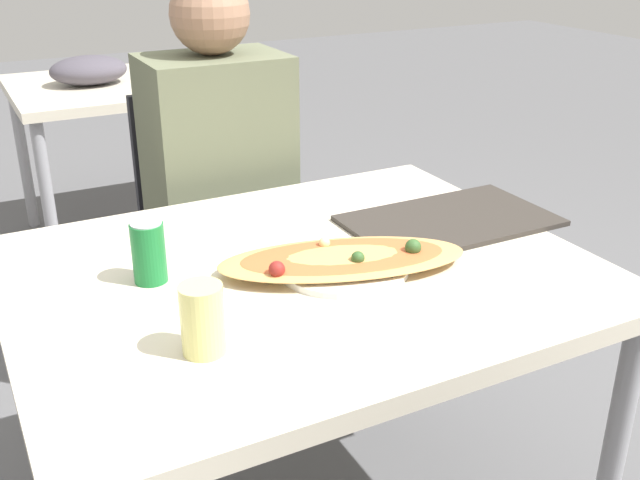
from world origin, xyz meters
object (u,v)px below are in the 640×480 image
(dining_table, at_px, (302,297))
(person_seated, at_px, (220,163))
(chair_far_seated, at_px, (211,224))
(drink_glass, at_px, (202,319))
(soda_can, at_px, (149,252))
(pizza_main, at_px, (343,260))

(dining_table, height_order, person_seated, person_seated)
(chair_far_seated, relative_size, drink_glass, 7.39)
(soda_can, xyz_separation_m, drink_glass, (0.01, -0.30, -0.00))
(chair_far_seated, bearing_deg, dining_table, 84.35)
(dining_table, height_order, drink_glass, drink_glass)
(dining_table, relative_size, drink_glass, 9.54)
(dining_table, distance_m, chair_far_seated, 0.82)
(person_seated, relative_size, soda_can, 10.02)
(person_seated, height_order, pizza_main, person_seated)
(chair_far_seated, distance_m, person_seated, 0.26)
(chair_far_seated, xyz_separation_m, person_seated, (0.00, -0.11, 0.23))
(chair_far_seated, bearing_deg, person_seated, 90.00)
(chair_far_seated, height_order, person_seated, person_seated)
(chair_far_seated, height_order, pizza_main, chair_far_seated)
(chair_far_seated, xyz_separation_m, pizza_main, (-0.01, -0.85, 0.23))
(chair_far_seated, relative_size, person_seated, 0.72)
(dining_table, relative_size, person_seated, 0.93)
(pizza_main, distance_m, soda_can, 0.39)
(dining_table, distance_m, drink_glass, 0.38)
(dining_table, relative_size, chair_far_seated, 1.29)
(dining_table, xyz_separation_m, chair_far_seated, (0.08, 0.80, -0.14))
(chair_far_seated, relative_size, soda_can, 7.22)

